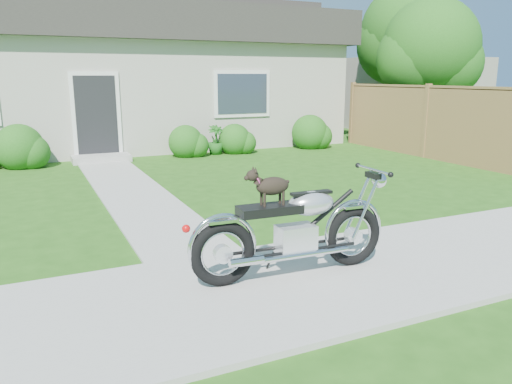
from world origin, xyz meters
TOP-DOWN VIEW (x-y plane):
  - ground at (0.00, 0.00)m, footprint 80.00×80.00m
  - sidewalk at (0.00, 0.00)m, footprint 24.00×2.20m
  - walkway at (-1.50, 5.00)m, footprint 1.20×8.00m
  - house at (-0.00, 11.99)m, footprint 12.60×7.03m
  - fence at (6.30, 5.75)m, footprint 0.12×6.62m
  - tree_near at (8.19, 7.58)m, footprint 2.87×2.85m
  - tree_far at (9.35, 9.82)m, footprint 3.42×3.42m
  - shrub_row at (0.12, 8.50)m, footprint 10.17×1.10m
  - potted_plant_right at (1.52, 8.55)m, footprint 0.46×0.46m
  - motorcycle_with_dog at (-0.73, 0.12)m, footprint 2.22×0.60m

SIDE VIEW (x-z plane):
  - ground at x=0.00m, z-range 0.00..0.00m
  - walkway at x=-1.50m, z-range 0.00..0.03m
  - sidewalk at x=0.00m, z-range 0.00..0.04m
  - potted_plant_right at x=1.52m, z-range 0.00..0.79m
  - shrub_row at x=0.12m, z-range -0.13..0.97m
  - motorcycle_with_dog at x=-0.73m, z-range -0.03..1.12m
  - fence at x=6.30m, z-range -0.01..1.89m
  - house at x=0.00m, z-range -0.09..4.41m
  - tree_near at x=8.19m, z-range 0.62..4.99m
  - tree_far at x=9.35m, z-range 0.74..5.99m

